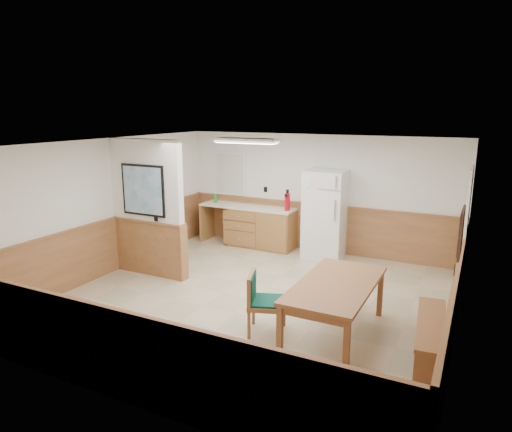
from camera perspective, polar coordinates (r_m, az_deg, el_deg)
The scene contains 20 objects.
ground at distance 7.52m, azimuth -0.34°, elevation -10.34°, with size 6.00×6.00×0.00m, color tan.
ceiling at distance 6.92m, azimuth -0.37°, elevation 9.02°, with size 6.00×6.00×0.02m, color white.
back_wall at distance 9.83m, azimuth 7.58°, elevation 2.80°, with size 6.00×0.02×2.50m, color white.
right_wall at distance 6.40m, azimuth 24.44°, elevation -3.92°, with size 0.02×6.00×2.50m, color white.
left_wall at distance 8.85m, azimuth -17.96°, elevation 1.12°, with size 0.02×6.00×2.50m, color white.
wainscot_back at distance 9.97m, azimuth 7.41°, elevation -1.47°, with size 6.00×0.04×1.00m, color #AA6E44.
wainscot_right at distance 6.64m, azimuth 23.64°, elevation -10.11°, with size 0.04×6.00×1.00m, color #AA6E44.
wainscot_left at distance 9.02m, azimuth -17.53°, elevation -3.56°, with size 0.04×6.00×1.00m, color #AA6E44.
partition_wall at distance 8.50m, azimuth -13.41°, elevation 0.80°, with size 1.50×0.20×2.50m.
kitchen_counter at distance 10.16m, azimuth 0.40°, elevation -1.30°, with size 2.20×0.61×1.00m.
exterior_door at distance 8.29m, azimuth 24.67°, elevation -1.66°, with size 0.07×1.02×2.15m.
kitchen_window at distance 10.61m, azimuth -3.22°, elevation 5.30°, with size 0.80×0.04×1.00m.
wall_painting at distance 6.03m, azimuth 24.25°, elevation -1.93°, with size 0.04×0.50×0.60m.
fluorescent_fixture at distance 8.44m, azimuth -1.24°, elevation 9.40°, with size 1.20×0.30×0.09m.
refrigerator at distance 9.45m, azimuth 8.59°, elevation 0.22°, with size 0.82×0.73×1.81m.
dining_table at distance 6.25m, azimuth 9.94°, elevation -9.03°, with size 0.97×1.91×0.75m.
dining_bench at distance 6.20m, azimuth 21.02°, elevation -13.15°, with size 0.48×1.59×0.45m.
dining_chair at distance 6.30m, azimuth 0.55°, elevation -10.26°, with size 0.81×0.67×0.85m.
fire_extinguisher at distance 9.70m, azimuth 3.94°, elevation 1.83°, with size 0.14×0.14×0.45m.
soap_bottle at distance 10.53m, azimuth -5.07°, elevation 2.23°, with size 0.07×0.07×0.22m, color green.
Camera 1 is at (3.12, -6.15, 3.00)m, focal length 32.00 mm.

